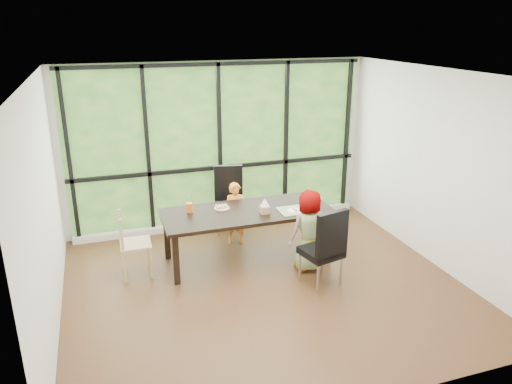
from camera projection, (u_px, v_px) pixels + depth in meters
The scene contains 23 objects.
ground at pixel (264, 286), 6.38m from camera, with size 5.00×5.00×0.00m, color black.
back_wall at pixel (219, 146), 7.94m from camera, with size 5.00×5.00×0.00m, color silver.
foliage_backdrop at pixel (219, 146), 7.93m from camera, with size 4.80×0.02×2.65m, color #22461A.
window_mullions at pixel (220, 147), 7.89m from camera, with size 4.80×0.06×2.65m, color black, non-canonical shape.
window_sill at pixel (222, 222), 8.28m from camera, with size 4.80×0.12×0.10m, color silver.
dining_table at pixel (247, 235), 6.98m from camera, with size 2.38×0.98×0.75m, color black.
chair_window_leather at pixel (229, 201), 7.83m from camera, with size 0.46×0.46×1.08m, color black.
chair_interior_leather at pixel (321, 246), 6.25m from camera, with size 0.46×0.46×1.08m, color black.
chair_end_beech at pixel (136, 244), 6.53m from camera, with size 0.42×0.40×0.90m, color tan.
child_toddler at pixel (236, 213), 7.47m from camera, with size 0.35×0.23×0.97m, color orange.
child_older at pixel (308, 231), 6.64m from camera, with size 0.56×0.36×1.15m, color gray.
placemat at pixel (297, 210), 6.87m from camera, with size 0.51×0.37×0.01m, color tan.
plate_far at pixel (222, 208), 6.93m from camera, with size 0.22×0.22×0.01m, color white.
plate_near at pixel (295, 211), 6.83m from camera, with size 0.21×0.21×0.01m, color white.
orange_cup at pixel (189, 208), 6.78m from camera, with size 0.09×0.09×0.14m, color orange.
green_cup at pixel (317, 206), 6.89m from camera, with size 0.07×0.07×0.11m, color green.
white_mug at pixel (318, 198), 7.20m from camera, with size 0.09×0.09×0.09m, color white.
tissue_box at pixel (265, 209), 6.76m from camera, with size 0.12×0.12×0.10m, color tan.
crepe_rolls_far at pixel (222, 206), 6.92m from camera, with size 0.20×0.12×0.04m, color tan, non-canonical shape.
crepe_rolls_near at pixel (295, 209), 6.83m from camera, with size 0.05×0.12×0.04m, color tan, non-canonical shape.
straw_white at pixel (189, 200), 6.75m from camera, with size 0.01×0.01×0.20m, color white.
straw_pink at pixel (317, 200), 6.85m from camera, with size 0.01×0.01×0.20m, color pink.
tissue at pixel (265, 202), 6.72m from camera, with size 0.12×0.12×0.11m, color white.
Camera 1 is at (-1.88, -5.29, 3.26)m, focal length 34.25 mm.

